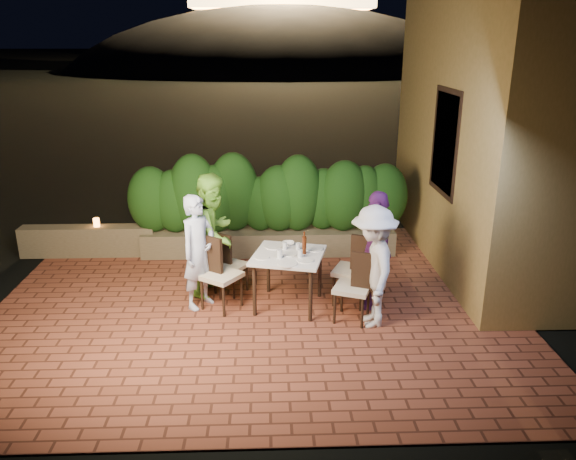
{
  "coord_description": "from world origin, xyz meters",
  "views": [
    {
      "loc": [
        0.2,
        -6.58,
        3.44
      ],
      "look_at": [
        0.45,
        0.4,
        1.05
      ],
      "focal_mm": 35.0,
      "sensor_mm": 36.0,
      "label": 1
    }
  ],
  "objects_px": {
    "chair_left_back": "(231,264)",
    "parapet_lamp": "(96,222)",
    "beer_bottle": "(304,243)",
    "diner_green": "(214,234)",
    "diner_white": "(373,267)",
    "chair_left_front": "(221,274)",
    "bowl": "(288,243)",
    "chair_right_back": "(352,269)",
    "diner_purple": "(376,250)",
    "dining_table": "(288,280)",
    "diner_blue": "(199,252)",
    "chair_right_front": "(352,286)"
  },
  "relations": [
    {
      "from": "dining_table",
      "to": "chair_left_back",
      "type": "distance_m",
      "value": 0.92
    },
    {
      "from": "beer_bottle",
      "to": "chair_right_back",
      "type": "xyz_separation_m",
      "value": [
        0.65,
        0.05,
        -0.41
      ]
    },
    {
      "from": "diner_green",
      "to": "diner_purple",
      "type": "relative_size",
      "value": 1.07
    },
    {
      "from": "chair_left_back",
      "to": "diner_purple",
      "type": "distance_m",
      "value": 2.05
    },
    {
      "from": "chair_right_back",
      "to": "diner_purple",
      "type": "bearing_deg",
      "value": -171.28
    },
    {
      "from": "chair_right_front",
      "to": "chair_right_back",
      "type": "height_order",
      "value": "chair_right_back"
    },
    {
      "from": "chair_left_front",
      "to": "diner_blue",
      "type": "height_order",
      "value": "diner_blue"
    },
    {
      "from": "dining_table",
      "to": "parapet_lamp",
      "type": "relative_size",
      "value": 6.37
    },
    {
      "from": "dining_table",
      "to": "diner_purple",
      "type": "bearing_deg",
      "value": -1.09
    },
    {
      "from": "bowl",
      "to": "chair_right_back",
      "type": "bearing_deg",
      "value": -18.62
    },
    {
      "from": "beer_bottle",
      "to": "parapet_lamp",
      "type": "bearing_deg",
      "value": 148.88
    },
    {
      "from": "bowl",
      "to": "diner_green",
      "type": "distance_m",
      "value": 1.05
    },
    {
      "from": "beer_bottle",
      "to": "parapet_lamp",
      "type": "xyz_separation_m",
      "value": [
        -3.3,
        1.99,
        -0.33
      ]
    },
    {
      "from": "chair_left_back",
      "to": "diner_white",
      "type": "relative_size",
      "value": 0.55
    },
    {
      "from": "diner_blue",
      "to": "chair_left_front",
      "type": "bearing_deg",
      "value": -69.19
    },
    {
      "from": "diner_green",
      "to": "diner_purple",
      "type": "distance_m",
      "value": 2.25
    },
    {
      "from": "chair_right_front",
      "to": "diner_green",
      "type": "relative_size",
      "value": 0.54
    },
    {
      "from": "chair_left_front",
      "to": "bowl",
      "type": "bearing_deg",
      "value": 58.02
    },
    {
      "from": "chair_left_front",
      "to": "chair_left_back",
      "type": "height_order",
      "value": "chair_left_front"
    },
    {
      "from": "parapet_lamp",
      "to": "diner_green",
      "type": "bearing_deg",
      "value": -35.5
    },
    {
      "from": "diner_white",
      "to": "parapet_lamp",
      "type": "height_order",
      "value": "diner_white"
    },
    {
      "from": "bowl",
      "to": "chair_left_front",
      "type": "distance_m",
      "value": 1.02
    },
    {
      "from": "dining_table",
      "to": "diner_green",
      "type": "relative_size",
      "value": 0.52
    },
    {
      "from": "chair_left_front",
      "to": "diner_purple",
      "type": "xyz_separation_m",
      "value": [
        2.05,
        0.01,
        0.31
      ]
    },
    {
      "from": "chair_left_back",
      "to": "bowl",
      "type": "bearing_deg",
      "value": 25.06
    },
    {
      "from": "dining_table",
      "to": "chair_right_back",
      "type": "height_order",
      "value": "chair_right_back"
    },
    {
      "from": "dining_table",
      "to": "parapet_lamp",
      "type": "height_order",
      "value": "dining_table"
    },
    {
      "from": "chair_left_back",
      "to": "beer_bottle",
      "type": "bearing_deg",
      "value": 8.94
    },
    {
      "from": "dining_table",
      "to": "bowl",
      "type": "height_order",
      "value": "bowl"
    },
    {
      "from": "bowl",
      "to": "diner_green",
      "type": "xyz_separation_m",
      "value": [
        -1.03,
        0.18,
        0.09
      ]
    },
    {
      "from": "beer_bottle",
      "to": "diner_blue",
      "type": "bearing_deg",
      "value": 178.15
    },
    {
      "from": "diner_blue",
      "to": "diner_green",
      "type": "relative_size",
      "value": 0.9
    },
    {
      "from": "diner_white",
      "to": "chair_right_front",
      "type": "bearing_deg",
      "value": -115.71
    },
    {
      "from": "chair_left_back",
      "to": "parapet_lamp",
      "type": "xyz_separation_m",
      "value": [
        -2.29,
        1.54,
        0.14
      ]
    },
    {
      "from": "chair_right_back",
      "to": "diner_purple",
      "type": "relative_size",
      "value": 0.62
    },
    {
      "from": "diner_green",
      "to": "dining_table",
      "type": "bearing_deg",
      "value": -94.62
    },
    {
      "from": "chair_left_back",
      "to": "diner_white",
      "type": "bearing_deg",
      "value": 4.38
    },
    {
      "from": "chair_left_back",
      "to": "diner_white",
      "type": "distance_m",
      "value": 2.11
    },
    {
      "from": "diner_blue",
      "to": "parapet_lamp",
      "type": "relative_size",
      "value": 11.09
    },
    {
      "from": "dining_table",
      "to": "chair_right_front",
      "type": "xyz_separation_m",
      "value": [
        0.8,
        -0.43,
        0.09
      ]
    },
    {
      "from": "beer_bottle",
      "to": "diner_purple",
      "type": "bearing_deg",
      "value": -1.88
    },
    {
      "from": "chair_left_front",
      "to": "diner_white",
      "type": "bearing_deg",
      "value": 20.62
    },
    {
      "from": "dining_table",
      "to": "diner_purple",
      "type": "distance_m",
      "value": 1.24
    },
    {
      "from": "chair_right_back",
      "to": "chair_left_front",
      "type": "bearing_deg",
      "value": 27.13
    },
    {
      "from": "beer_bottle",
      "to": "diner_green",
      "type": "xyz_separation_m",
      "value": [
        -1.23,
        0.51,
        -0.04
      ]
    },
    {
      "from": "diner_green",
      "to": "parapet_lamp",
      "type": "relative_size",
      "value": 12.3
    },
    {
      "from": "chair_left_front",
      "to": "chair_left_back",
      "type": "xyz_separation_m",
      "value": [
        0.09,
        0.49,
        -0.07
      ]
    },
    {
      "from": "chair_right_back",
      "to": "diner_blue",
      "type": "height_order",
      "value": "diner_blue"
    },
    {
      "from": "diner_purple",
      "to": "parapet_lamp",
      "type": "bearing_deg",
      "value": -104.77
    },
    {
      "from": "bowl",
      "to": "chair_left_back",
      "type": "height_order",
      "value": "chair_left_back"
    }
  ]
}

